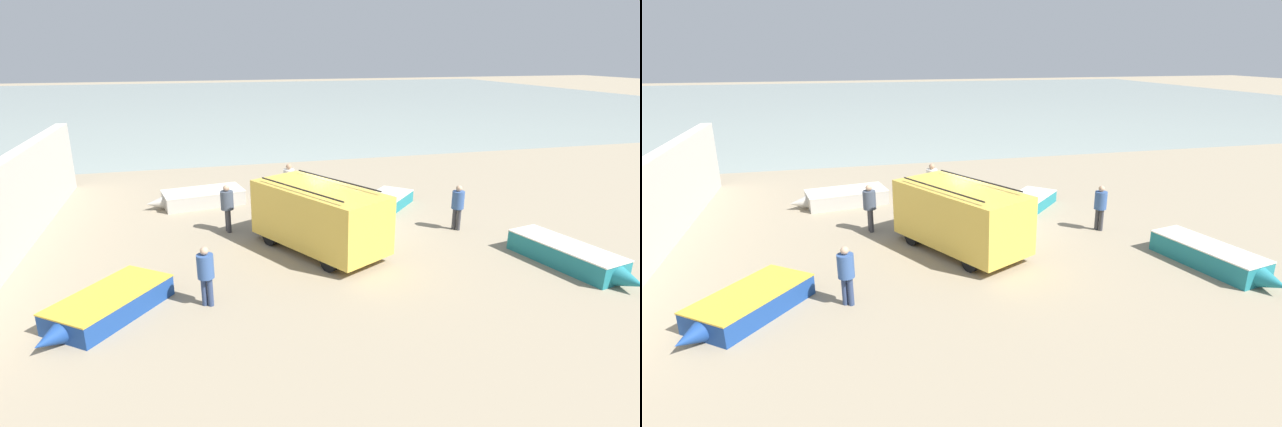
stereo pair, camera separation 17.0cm
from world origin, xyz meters
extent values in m
plane|color=gray|center=(0.00, 0.00, 0.00)|extent=(200.00, 200.00, 0.00)
cube|color=#99A89E|center=(0.00, 52.00, 0.00)|extent=(120.00, 80.00, 0.01)
cube|color=#BCB7AD|center=(-11.05, 1.00, 1.57)|extent=(0.50, 16.29, 3.14)
cube|color=gold|center=(-1.31, -1.85, 1.23)|extent=(4.08, 5.19, 1.89)
cube|color=black|center=(-2.44, 0.30, 0.71)|extent=(1.76, 0.99, 0.85)
cube|color=#1E232D|center=(-2.41, 0.23, 1.79)|extent=(1.67, 0.92, 0.61)
cylinder|color=black|center=(-2.82, -0.97, 0.34)|extent=(0.51, 0.70, 0.67)
cylinder|color=black|center=(-1.18, -0.11, 0.34)|extent=(0.51, 0.70, 0.67)
cylinder|color=black|center=(-1.44, -3.58, 0.34)|extent=(0.51, 0.70, 0.67)
cylinder|color=black|center=(0.19, -2.72, 0.34)|extent=(0.51, 0.70, 0.67)
cylinder|color=black|center=(-2.04, -2.23, 2.29)|extent=(1.86, 3.48, 0.05)
cylinder|color=black|center=(-0.59, -1.46, 2.29)|extent=(1.86, 3.48, 0.05)
cube|color=navy|center=(-7.55, -4.62, 0.27)|extent=(3.09, 3.34, 0.55)
cone|color=navy|center=(-8.70, -6.07, 0.27)|extent=(0.82, 0.85, 0.52)
cube|color=gold|center=(-7.55, -4.62, 0.48)|extent=(1.24, 1.04, 0.05)
cube|color=gold|center=(-7.55, -4.62, 0.57)|extent=(3.13, 3.37, 0.04)
cube|color=#ADA89E|center=(-4.85, 4.56, 0.30)|extent=(3.58, 2.23, 0.60)
cone|color=#ADA89E|center=(-6.85, 4.19, 0.30)|extent=(0.82, 0.69, 0.57)
cube|color=silver|center=(-4.85, 4.56, 0.53)|extent=(0.47, 1.54, 0.05)
cube|color=silver|center=(-4.85, 4.56, 0.62)|extent=(3.62, 2.26, 0.04)
cube|color=#1E757F|center=(2.64, 2.00, 0.24)|extent=(3.21, 3.23, 0.49)
cone|color=#1E757F|center=(1.30, 0.63, 0.24)|extent=(0.81, 0.82, 0.46)
cube|color=silver|center=(2.64, 2.00, 0.42)|extent=(1.07, 1.05, 0.05)
cube|color=silver|center=(2.64, 2.00, 0.51)|extent=(3.24, 3.27, 0.04)
cube|color=#1E757F|center=(5.88, -4.96, 0.32)|extent=(1.91, 3.69, 0.64)
cone|color=#1E757F|center=(6.32, -7.07, 0.32)|extent=(0.75, 0.88, 0.61)
cube|color=silver|center=(5.88, -4.96, 0.57)|extent=(1.13, 0.43, 0.05)
cube|color=silver|center=(5.88, -4.96, 0.66)|extent=(1.93, 3.73, 0.04)
cylinder|color=navy|center=(-1.25, 3.64, 0.44)|extent=(0.17, 0.17, 0.88)
cylinder|color=navy|center=(-1.19, 3.46, 0.44)|extent=(0.17, 0.17, 0.88)
cylinder|color=silver|center=(-1.22, 3.55, 1.23)|extent=(0.48, 0.48, 0.70)
sphere|color=tan|center=(-1.22, 3.55, 1.70)|extent=(0.24, 0.24, 0.24)
cylinder|color=navy|center=(-5.06, -4.85, 0.40)|extent=(0.15, 0.15, 0.81)
cylinder|color=navy|center=(-5.21, -4.78, 0.40)|extent=(0.15, 0.15, 0.81)
cylinder|color=#335189|center=(-5.14, -4.81, 1.13)|extent=(0.44, 0.44, 0.64)
sphere|color=tan|center=(-5.14, -4.81, 1.55)|extent=(0.22, 0.22, 0.22)
cylinder|color=#38383D|center=(4.15, -1.14, 0.42)|extent=(0.16, 0.16, 0.83)
cylinder|color=#38383D|center=(4.25, -1.29, 0.42)|extent=(0.16, 0.16, 0.83)
cylinder|color=#335189|center=(4.20, -1.22, 1.16)|extent=(0.45, 0.45, 0.66)
sphere|color=tan|center=(4.20, -1.22, 1.61)|extent=(0.23, 0.23, 0.23)
cylinder|color=#38383D|center=(-4.08, 0.68, 0.44)|extent=(0.16, 0.16, 0.87)
cylinder|color=#38383D|center=(-4.12, 0.86, 0.44)|extent=(0.16, 0.16, 0.87)
cylinder|color=#424C5B|center=(-4.10, 0.77, 1.22)|extent=(0.47, 0.47, 0.69)
sphere|color=tan|center=(-4.10, 0.77, 1.68)|extent=(0.24, 0.24, 0.24)
camera|label=1|loc=(-5.32, -16.99, 6.44)|focal=28.00mm
camera|label=2|loc=(-5.15, -17.04, 6.44)|focal=28.00mm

